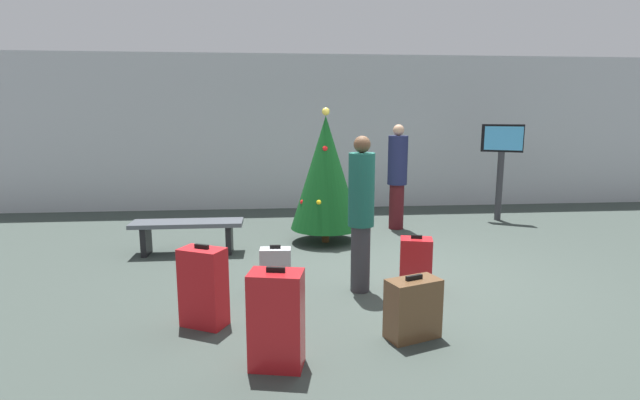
% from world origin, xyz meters
% --- Properties ---
extents(ground_plane, '(16.00, 16.00, 0.00)m').
position_xyz_m(ground_plane, '(0.00, 0.00, 0.00)').
color(ground_plane, '#38423D').
extents(back_wall, '(16.00, 0.20, 3.22)m').
position_xyz_m(back_wall, '(0.00, 4.63, 1.61)').
color(back_wall, '#B7BCC1').
rests_on(back_wall, ground_plane).
extents(holiday_tree, '(1.10, 1.10, 2.11)m').
position_xyz_m(holiday_tree, '(-0.72, 1.70, 1.11)').
color(holiday_tree, '#4C3319').
rests_on(holiday_tree, ground_plane).
extents(flight_info_kiosk, '(0.70, 0.42, 1.82)m').
position_xyz_m(flight_info_kiosk, '(2.74, 3.00, 1.24)').
color(flight_info_kiosk, '#333338').
rests_on(flight_info_kiosk, ground_plane).
extents(waiting_bench, '(1.59, 0.44, 0.48)m').
position_xyz_m(waiting_bench, '(-2.78, 1.24, 0.36)').
color(waiting_bench, '#4C5159').
rests_on(waiting_bench, ground_plane).
extents(traveller_0, '(0.47, 0.47, 1.83)m').
position_xyz_m(traveller_0, '(0.63, 2.49, 0.97)').
color(traveller_0, '#4C1419').
rests_on(traveller_0, ground_plane).
extents(traveller_1, '(0.39, 0.39, 1.78)m').
position_xyz_m(traveller_1, '(-0.55, -0.48, 0.95)').
color(traveller_1, '#333338').
rests_on(traveller_1, ground_plane).
extents(suitcase_0, '(0.47, 0.36, 0.84)m').
position_xyz_m(suitcase_0, '(-1.51, -2.10, 0.40)').
color(suitcase_0, '#B2191E').
rests_on(suitcase_0, ground_plane).
extents(suitcase_1, '(0.48, 0.41, 0.80)m').
position_xyz_m(suitcase_1, '(-2.20, -1.26, 0.38)').
color(suitcase_1, '#B2191E').
rests_on(suitcase_1, ground_plane).
extents(suitcase_2, '(0.54, 0.40, 0.59)m').
position_xyz_m(suitcase_2, '(-0.28, -1.70, 0.28)').
color(suitcase_2, brown).
rests_on(suitcase_2, ground_plane).
extents(suitcase_3, '(0.36, 0.21, 0.54)m').
position_xyz_m(suitcase_3, '(-1.51, -0.39, 0.25)').
color(suitcase_3, '#9EA0A5').
rests_on(suitcase_3, ground_plane).
extents(suitcase_4, '(0.41, 0.34, 0.65)m').
position_xyz_m(suitcase_4, '(0.10, -0.50, 0.30)').
color(suitcase_4, '#B2191E').
rests_on(suitcase_4, ground_plane).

